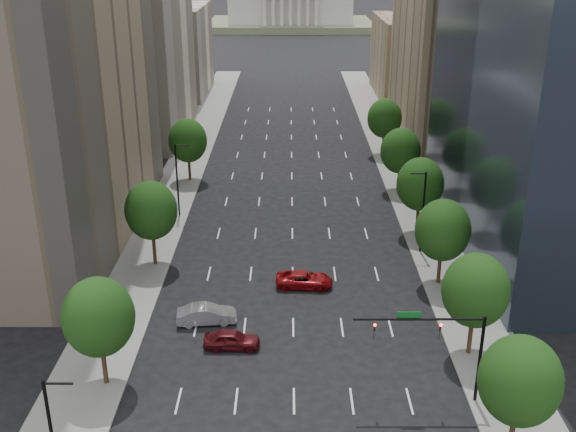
{
  "coord_description": "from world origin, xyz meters",
  "views": [
    {
      "loc": [
        -0.35,
        -10.11,
        30.84
      ],
      "look_at": [
        -0.46,
        45.63,
        8.0
      ],
      "focal_mm": 42.33,
      "sensor_mm": 36.0,
      "label": 1
    }
  ],
  "objects_px": {
    "traffic_signal": "(447,340)",
    "car_maroon": "(232,339)",
    "car_red_far": "(304,280)",
    "car_silver": "(207,314)",
    "capitol": "(290,4)"
  },
  "relations": [
    {
      "from": "car_maroon",
      "to": "car_red_far",
      "type": "bearing_deg",
      "value": -29.16
    },
    {
      "from": "capitol",
      "to": "car_maroon",
      "type": "distance_m",
      "value": 213.03
    },
    {
      "from": "capitol",
      "to": "car_silver",
      "type": "height_order",
      "value": "capitol"
    },
    {
      "from": "capitol",
      "to": "car_maroon",
      "type": "xyz_separation_m",
      "value": [
        -5.0,
        -212.83,
        -7.8
      ]
    },
    {
      "from": "capitol",
      "to": "car_red_far",
      "type": "xyz_separation_m",
      "value": [
        1.09,
        -202.35,
        -7.83
      ]
    },
    {
      "from": "traffic_signal",
      "to": "car_red_far",
      "type": "relative_size",
      "value": 1.69
    },
    {
      "from": "car_maroon",
      "to": "car_red_far",
      "type": "height_order",
      "value": "car_maroon"
    },
    {
      "from": "car_maroon",
      "to": "capitol",
      "type": "bearing_deg",
      "value": -0.35
    },
    {
      "from": "capitol",
      "to": "car_silver",
      "type": "relative_size",
      "value": 11.74
    },
    {
      "from": "traffic_signal",
      "to": "car_maroon",
      "type": "relative_size",
      "value": 2.0
    },
    {
      "from": "car_silver",
      "to": "car_maroon",
      "type": "bearing_deg",
      "value": -154.17
    },
    {
      "from": "car_silver",
      "to": "car_red_far",
      "type": "relative_size",
      "value": 0.95
    },
    {
      "from": "traffic_signal",
      "to": "car_maroon",
      "type": "bearing_deg",
      "value": 156.11
    },
    {
      "from": "car_maroon",
      "to": "car_silver",
      "type": "height_order",
      "value": "car_silver"
    },
    {
      "from": "traffic_signal",
      "to": "capitol",
      "type": "relative_size",
      "value": 0.15
    }
  ]
}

